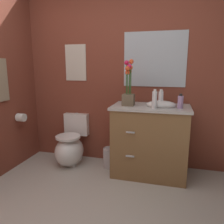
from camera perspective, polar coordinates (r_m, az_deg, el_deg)
name	(u,v)px	position (r m, az deg, el deg)	size (l,w,h in m)	color
wall_back	(130,75)	(3.05, 4.68, 9.56)	(3.97, 0.05, 2.50)	brown
toilet	(71,147)	(3.21, -10.63, -8.89)	(0.38, 0.59, 0.69)	white
vanity_cabinet	(150,140)	(2.83, 9.77, -7.10)	(0.94, 0.56, 1.07)	brown
flower_vase	(129,90)	(2.70, 4.30, 5.79)	(0.14, 0.14, 0.56)	brown
soap_bottle	(155,100)	(2.56, 10.94, 3.16)	(0.06, 0.06, 0.22)	white
lotion_bottle	(180,102)	(2.64, 17.26, 2.55)	(0.06, 0.06, 0.17)	#B28CBF
hand_wash_bottle	(161,98)	(2.73, 12.48, 3.45)	(0.06, 0.06, 0.20)	white
trash_bin	(110,157)	(3.09, -0.60, -11.66)	(0.18, 0.18, 0.27)	#B7B7BC
wall_poster	(76,63)	(3.25, -9.35, 12.44)	(0.31, 0.01, 0.50)	beige
wall_mirror	(155,59)	(2.98, 10.94, 13.19)	(0.80, 0.01, 0.70)	#B2BCC6
toilet_paper_roll	(21,117)	(3.25, -22.43, -1.31)	(0.11, 0.11, 0.11)	white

